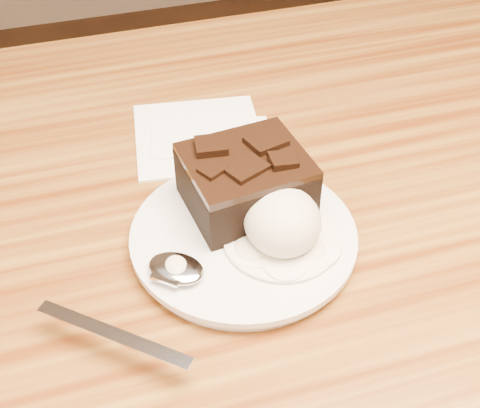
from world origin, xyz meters
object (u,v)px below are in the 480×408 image
object	(u,v)px
brownie	(246,184)
napkin	(199,135)
plate	(243,239)
ice_cream_scoop	(282,221)
spoon	(176,270)

from	to	relation	value
brownie	napkin	world-z (taller)	brownie
plate	ice_cream_scoop	distance (m)	0.05
plate	ice_cream_scoop	xyz separation A→B (m)	(0.03, -0.02, 0.03)
ice_cream_scoop	spoon	world-z (taller)	ice_cream_scoop
plate	napkin	world-z (taller)	plate
plate	ice_cream_scoop	bearing A→B (deg)	-34.38
plate	napkin	distance (m)	0.16
brownie	spoon	distance (m)	0.10
brownie	napkin	bearing A→B (deg)	94.51
spoon	napkin	world-z (taller)	spoon
ice_cream_scoop	napkin	bearing A→B (deg)	97.87
plate	spoon	bearing A→B (deg)	-155.46
spoon	napkin	xyz separation A→B (m)	(0.07, 0.19, -0.02)
brownie	napkin	distance (m)	0.14
brownie	ice_cream_scoop	size ratio (longest dim) A/B	1.48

